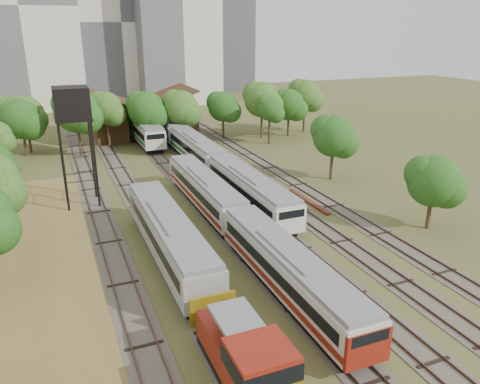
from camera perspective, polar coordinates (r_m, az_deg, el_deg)
name	(u,v)px	position (r m, az deg, el deg)	size (l,w,h in m)	color
ground	(356,329)	(29.79, 13.98, -15.91)	(240.00, 240.00, 0.00)	#475123
dry_grass_patch	(29,323)	(32.06, -24.28, -14.40)	(14.00, 60.00, 0.04)	brown
tracks	(210,197)	(49.45, -3.74, -0.59)	(24.60, 80.00, 0.19)	#4C473D
railcar_red_set	(239,223)	(38.43, -0.16, -3.83)	(2.71, 34.57, 3.34)	black
railcar_green_set	(196,150)	(61.49, -5.33, 5.14)	(2.83, 52.08, 3.49)	black
railcar_rear	(144,131)	(73.66, -11.58, 7.32)	(3.00, 16.08, 3.72)	black
shunter_locomotive	(246,360)	(24.01, 0.72, -19.75)	(2.83, 8.10, 3.71)	black
old_grey_coach	(169,236)	(36.10, -8.64, -5.33)	(2.91, 18.00, 3.59)	black
water_tower	(72,106)	(47.76, -19.81, 9.78)	(3.38, 3.38, 11.69)	black
rail_pile_far	(308,201)	(48.37, 8.34, -1.13)	(0.48, 7.65, 0.25)	maroon
maintenance_shed	(142,117)	(79.64, -11.81, 8.90)	(16.45, 11.55, 7.58)	#341F13
tree_band_far	(182,106)	(71.99, -7.11, 10.35)	(48.36, 10.58, 9.29)	#382616
tree_band_right	(344,141)	(53.78, 12.51, 6.06)	(5.26, 38.43, 7.54)	#382616
tower_left	(19,7)	(114.19, -25.30, 19.76)	(22.00, 16.00, 42.00)	beige
tower_centre	(115,22)	(120.35, -14.97, 19.34)	(20.00, 18.00, 36.00)	beige
tower_far_right	(227,38)	(138.23, -1.55, 18.23)	(12.00, 12.00, 28.00)	#45484D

